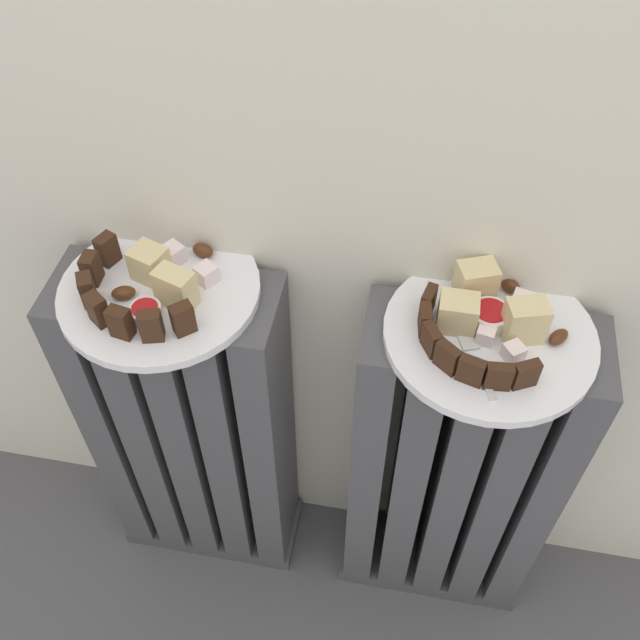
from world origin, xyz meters
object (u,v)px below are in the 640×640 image
Objects in this scene: radiator_left at (195,435)px; plate_right at (490,335)px; plate_left at (160,290)px; fork at (476,361)px; jam_bowl_left at (146,312)px; radiator_right at (450,476)px; jam_bowl_right at (490,316)px.

plate_right reaches higher than radiator_left.
fork is at bearing -6.83° from plate_left.
plate_left is 0.40m from plate_right.
jam_bowl_left is at bearing -172.65° from plate_right.
radiator_right is 2.59× the size of plate_right.
radiator_right is 2.59× the size of plate_left.
plate_left is 1.00× the size of plate_right.
plate_left is at bearing -178.03° from jam_bowl_right.
radiator_left is at bearing -178.03° from jam_bowl_right.
plate_right is at bearing -63.43° from radiator_right.
jam_bowl_left is at bearing -86.00° from plate_left.
jam_bowl_right is (-0.00, 0.01, 0.02)m from plate_right.
radiator_right is at bearing 0.00° from plate_left.
radiator_left is at bearing 180.00° from plate_right.
radiator_left is 17.01× the size of jam_bowl_left.
radiator_left is at bearing 63.43° from plate_left.
plate_right is 6.56× the size of jam_bowl_left.
radiator_right is at bearing 7.35° from jam_bowl_left.
jam_bowl_right is at bearing 103.97° from radiator_right.
fork reaches higher than radiator_right.
radiator_left and radiator_right have the same top height.
jam_bowl_left is 0.80× the size of jam_bowl_right.
jam_bowl_right is 0.51× the size of fork.
radiator_left is 0.51m from fork.
radiator_left is 2.59× the size of plate_right.
plate_left is at bearing 173.17° from fork.
plate_left is at bearing -116.57° from radiator_left.
radiator_right is 7.04× the size of fork.
jam_bowl_right is at bearing 79.51° from fork.
jam_bowl_left is 0.38m from fork.
plate_left is 5.28× the size of jam_bowl_right.
radiator_left is 0.52m from plate_right.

